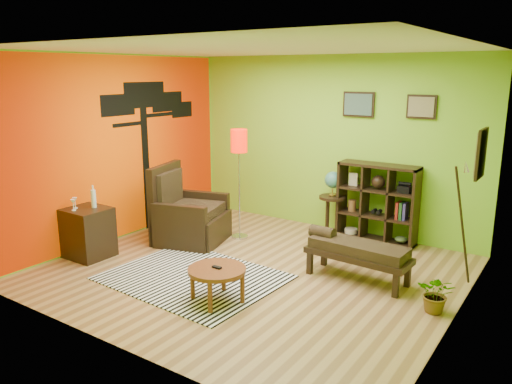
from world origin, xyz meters
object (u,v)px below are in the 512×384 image
Objects in this scene: armchair at (187,218)px; bench at (355,250)px; globe_table at (333,187)px; cube_shelf at (378,203)px; floor_lamp at (239,151)px; coffee_table at (217,273)px; potted_plant at (436,298)px; side_cabinet at (88,232)px.

armchair is 0.88× the size of bench.
globe_table is at bearing 41.70° from armchair.
cube_shelf reaches higher than armchair.
coffee_table is at bearing -60.66° from floor_lamp.
cube_shelf reaches higher than bench.
cube_shelf is at bearing 29.34° from floor_lamp.
potted_plant is (1.08, -0.34, -0.22)m from bench.
floor_lamp reaches higher than cube_shelf.
globe_table is at bearing -173.36° from cube_shelf.
coffee_table is 2.40m from potted_plant.
side_cabinet is at bearing -118.47° from armchair.
cube_shelf is (0.73, 2.99, 0.25)m from coffee_table.
globe_table is 2.83m from potted_plant.
potted_plant is at bearing -17.20° from bench.
coffee_table is 1.52× the size of potted_plant.
globe_table is (1.12, 0.95, -0.60)m from floor_lamp.
armchair is 2.31m from globe_table.
floor_lamp is 3.94× the size of potted_plant.
cube_shelf is (1.84, 1.03, -0.77)m from floor_lamp.
cube_shelf is (2.42, 1.60, 0.25)m from armchair.
armchair is 2.72m from bench.
globe_table is at bearing 49.44° from side_cabinet.
cube_shelf reaches higher than coffee_table.
side_cabinet is at bearing -137.19° from cube_shelf.
coffee_table is 0.39× the size of floor_lamp.
floor_lamp reaches higher than bench.
cube_shelf is at bearing 101.05° from bench.
side_cabinet is at bearing -158.58° from bench.
armchair is at bearing 61.53° from side_cabinet.
potted_plant is at bearing -53.60° from cube_shelf.
bench is at bearing 54.44° from coffee_table.
armchair is at bearing 140.28° from coffee_table.
armchair is at bearing 175.75° from potted_plant.
bench is at bearing 21.42° from side_cabinet.
floor_lamp reaches higher than potted_plant.
potted_plant is at bearing -40.51° from globe_table.
floor_lamp is at bearing -150.66° from cube_shelf.
armchair reaches higher than coffee_table.
side_cabinet is 3.67m from bench.
armchair is 2.74× the size of potted_plant.
bench is at bearing -78.95° from cube_shelf.
floor_lamp is 1.27× the size of bench.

